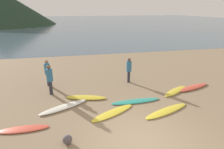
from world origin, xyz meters
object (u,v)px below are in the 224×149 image
object	(u,v)px
person_2	(50,77)
surfboard_2	(86,97)
surfboard_3	(113,113)
surfboard_7	(193,87)
surfboard_0	(24,129)
surfboard_1	(64,107)
surfboard_4	(136,101)
person_0	(129,68)
surfboard_5	(167,111)
person_1	(47,71)
beach_rock_near	(67,139)
surfboard_6	(175,91)

from	to	relation	value
person_2	surfboard_2	bearing A→B (deg)	163.80
surfboard_3	surfboard_7	size ratio (longest dim) A/B	0.95
surfboard_0	surfboard_2	distance (m)	3.52
surfboard_1	surfboard_3	bearing A→B (deg)	-51.56
surfboard_1	person_2	bearing A→B (deg)	84.87
surfboard_4	surfboard_3	bearing A→B (deg)	-149.88
person_0	surfboard_7	bearing A→B (deg)	-153.96
surfboard_0	surfboard_5	world-z (taller)	surfboard_5
surfboard_5	surfboard_2	bearing A→B (deg)	127.64
surfboard_2	surfboard_5	xyz separation A→B (m)	(3.54, -2.22, -0.01)
surfboard_5	person_1	xyz separation A→B (m)	(-5.61, 4.53, 0.93)
surfboard_2	surfboard_4	xyz separation A→B (m)	(2.45, -0.97, -0.01)
surfboard_3	beach_rock_near	distance (m)	2.65
person_0	surfboard_1	bearing A→B (deg)	85.96
person_1	surfboard_6	bearing A→B (deg)	-179.11
surfboard_7	person_2	size ratio (longest dim) A/B	1.49
surfboard_1	surfboard_7	size ratio (longest dim) A/B	0.98
surfboard_2	beach_rock_near	world-z (taller)	beach_rock_near
surfboard_1	person_2	distance (m)	2.12
person_2	beach_rock_near	size ratio (longest dim) A/B	4.92
surfboard_3	person_2	bearing A→B (deg)	108.40
surfboard_7	beach_rock_near	world-z (taller)	beach_rock_near
surfboard_0	person_1	world-z (taller)	person_1
surfboard_6	person_1	size ratio (longest dim) A/B	1.32
person_2	surfboard_5	bearing A→B (deg)	160.78
surfboard_4	surfboard_7	world-z (taller)	surfboard_7
person_0	beach_rock_near	xyz separation A→B (m)	(-3.90, -5.30, -0.78)
surfboard_0	surfboard_3	xyz separation A→B (m)	(3.73, 0.47, -0.00)
surfboard_6	person_1	bearing A→B (deg)	129.08
surfboard_0	surfboard_5	size ratio (longest dim) A/B	0.75
surfboard_1	surfboard_4	distance (m)	3.59
surfboard_4	surfboard_5	bearing A→B (deg)	-50.37
surfboard_6	beach_rock_near	xyz separation A→B (m)	(-6.08, -3.24, 0.13)
surfboard_3	beach_rock_near	world-z (taller)	beach_rock_near
surfboard_3	surfboard_4	xyz separation A→B (m)	(1.40, 0.85, 0.00)
surfboard_1	person_2	size ratio (longest dim) A/B	1.45
beach_rock_near	surfboard_0	bearing A→B (deg)	144.31
surfboard_0	surfboard_6	bearing A→B (deg)	15.53
person_0	surfboard_0	bearing A→B (deg)	89.43
surfboard_1	surfboard_4	size ratio (longest dim) A/B	0.95
surfboard_5	person_1	distance (m)	7.27
person_2	beach_rock_near	xyz separation A→B (m)	(0.85, -4.46, -0.83)
surfboard_4	surfboard_6	xyz separation A→B (m)	(2.65, 0.70, 0.01)
surfboard_2	person_1	bearing A→B (deg)	148.21
surfboard_7	surfboard_5	bearing A→B (deg)	-160.22
person_2	beach_rock_near	bearing A→B (deg)	112.17
surfboard_3	surfboard_7	distance (m)	5.65
surfboard_5	person_2	distance (m)	6.32
surfboard_1	beach_rock_near	distance (m)	2.71
surfboard_1	surfboard_4	world-z (taller)	surfboard_1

